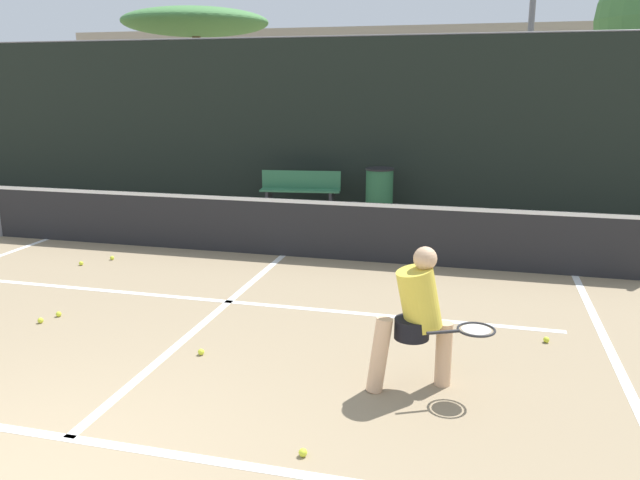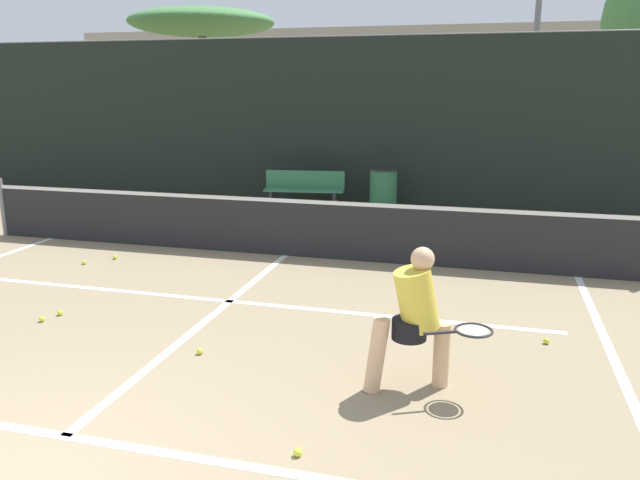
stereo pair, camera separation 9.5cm
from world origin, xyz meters
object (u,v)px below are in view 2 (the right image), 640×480
Objects in this scene: player_practicing at (415,315)px; parked_car at (319,157)px; trash_bin at (383,191)px; courtside_bench at (305,188)px.

player_practicing is 0.34× the size of parked_car.
trash_bin is at bearing 76.24° from player_practicing.
courtside_bench is 0.45× the size of parked_car.
trash_bin reaches higher than courtside_bench.
player_practicing reaches higher than courtside_bench.
player_practicing is 0.74× the size of courtside_bench.
courtside_bench is at bearing -178.23° from trash_bin.
player_practicing is 13.99m from parked_car.
parked_car is at bearing 93.98° from courtside_bench.
player_practicing is at bearing -71.22° from parked_car.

